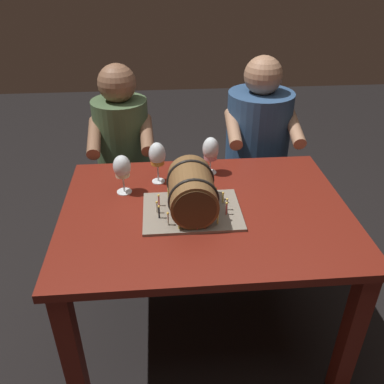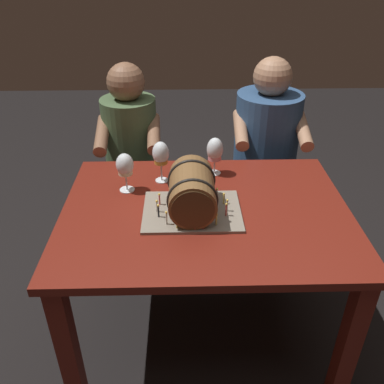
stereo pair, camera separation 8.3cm
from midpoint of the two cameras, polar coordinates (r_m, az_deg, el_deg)
name	(u,v)px [view 2 (the right image)]	position (r m, az deg, el deg)	size (l,w,h in m)	color
ground_plane	(203,326)	(2.22, 2.71, -18.26)	(8.00, 8.00, 0.00)	black
dining_table	(205,230)	(1.80, 3.20, -5.41)	(1.22, 0.91, 0.73)	maroon
barrel_cake	(192,193)	(1.66, 1.43, -0.20)	(0.41, 0.30, 0.21)	gray
wine_glass_rose	(215,151)	(1.95, 4.43, 5.73)	(0.08, 0.08, 0.19)	white
wine_glass_white	(125,166)	(1.82, -8.07, 3.57)	(0.08, 0.08, 0.18)	white
wine_glass_amber	(161,155)	(1.87, -3.13, 5.19)	(0.08, 0.08, 0.20)	white
person_seated_left	(133,169)	(2.50, -7.29, 3.20)	(0.36, 0.46, 1.16)	#2A3A24
person_seated_right	(264,161)	(2.52, 10.96, 4.28)	(0.42, 0.49, 1.18)	#1B2D46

